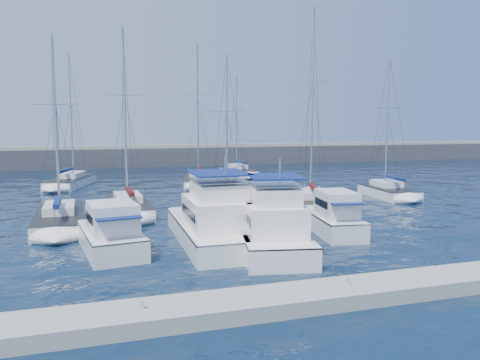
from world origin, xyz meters
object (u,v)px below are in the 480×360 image
object	(u,v)px
sailboat_back_c	(238,172)
sailboat_mid_d	(312,203)
motor_yacht_port_outer	(111,235)
motor_yacht_stbd_outer	(333,219)
motor_yacht_port_inner	(215,224)
sailboat_mid_e	(388,192)
sailboat_mid_b	(129,207)
sailboat_back_b	(199,180)
sailboat_mid_a	(60,220)
sailboat_mid_c	(230,207)
motor_yacht_stbd_inner	(273,233)
sailboat_back_a	(71,182)

from	to	relation	value
sailboat_back_c	sailboat_mid_d	bearing A→B (deg)	-94.44
motor_yacht_port_outer	motor_yacht_stbd_outer	size ratio (longest dim) A/B	1.01
motor_yacht_port_inner	sailboat_mid_e	size ratio (longest dim) A/B	0.78
sailboat_mid_b	sailboat_mid_d	distance (m)	14.62
sailboat_mid_b	sailboat_back_b	size ratio (longest dim) A/B	0.89
motor_yacht_port_outer	sailboat_mid_a	world-z (taller)	sailboat_mid_a
sailboat_mid_b	sailboat_mid_c	bearing A→B (deg)	-18.02
sailboat_mid_b	sailboat_mid_c	xyz separation A→B (m)	(7.53, -2.21, -0.01)
motor_yacht_stbd_inner	sailboat_back_c	distance (m)	37.80
motor_yacht_port_outer	sailboat_mid_b	world-z (taller)	sailboat_mid_b
sailboat_back_a	sailboat_back_c	size ratio (longest dim) A/B	1.11
motor_yacht_port_inner	sailboat_back_b	distance (m)	26.55
sailboat_mid_c	motor_yacht_stbd_outer	bearing A→B (deg)	-65.40
motor_yacht_stbd_inner	sailboat_mid_c	xyz separation A→B (m)	(0.90, 11.45, -0.63)
sailboat_back_c	sailboat_back_b	bearing A→B (deg)	-133.95
sailboat_mid_a	sailboat_back_c	distance (m)	33.57
sailboat_mid_d	sailboat_back_b	distance (m)	18.65
motor_yacht_port_inner	sailboat_back_a	size ratio (longest dim) A/B	0.69
sailboat_back_a	motor_yacht_stbd_outer	bearing A→B (deg)	-43.19
motor_yacht_stbd_inner	sailboat_back_b	size ratio (longest dim) A/B	0.52
motor_yacht_port_inner	sailboat_mid_d	bearing A→B (deg)	40.05
sailboat_mid_b	sailboat_back_a	distance (m)	19.17
sailboat_back_b	sailboat_mid_e	bearing A→B (deg)	-30.58
sailboat_back_a	sailboat_back_c	world-z (taller)	sailboat_back_a
sailboat_mid_e	sailboat_back_a	world-z (taller)	sailboat_back_a
sailboat_mid_d	sailboat_mid_b	bearing A→B (deg)	-170.65
sailboat_mid_a	sailboat_mid_e	bearing A→B (deg)	8.13
sailboat_back_a	motor_yacht_stbd_inner	bearing A→B (deg)	-53.67
motor_yacht_port_outer	sailboat_back_a	world-z (taller)	sailboat_back_a
motor_yacht_port_inner	sailboat_mid_a	world-z (taller)	sailboat_mid_a
sailboat_mid_d	sailboat_mid_e	xyz separation A→B (m)	(9.80, 3.68, -0.01)
motor_yacht_stbd_inner	sailboat_back_c	xyz separation A→B (m)	(9.32, 36.63, -0.62)
motor_yacht_port_inner	motor_yacht_stbd_outer	xyz separation A→B (m)	(7.81, 0.27, -0.19)
motor_yacht_port_outer	sailboat_back_a	distance (m)	29.56
sailboat_mid_a	sailboat_mid_b	size ratio (longest dim) A/B	0.90
sailboat_mid_b	sailboat_mid_c	world-z (taller)	sailboat_mid_b
sailboat_back_c	sailboat_back_a	bearing A→B (deg)	-168.96
sailboat_mid_a	sailboat_mid_b	world-z (taller)	sailboat_mid_b
sailboat_mid_a	sailboat_back_b	bearing A→B (deg)	53.02
motor_yacht_stbd_inner	sailboat_back_b	bearing A→B (deg)	96.98
sailboat_mid_e	sailboat_mid_b	bearing A→B (deg)	-171.58
sailboat_mid_e	sailboat_back_c	xyz separation A→B (m)	(-8.27, 21.73, -0.01)
motor_yacht_port_inner	sailboat_mid_d	distance (m)	13.21
sailboat_mid_a	motor_yacht_port_inner	bearing A→B (deg)	-40.37
sailboat_back_a	motor_yacht_port_inner	bearing A→B (deg)	-56.15
sailboat_mid_d	sailboat_back_c	distance (m)	25.46
sailboat_back_b	sailboat_back_c	size ratio (longest dim) A/B	1.19
sailboat_back_b	sailboat_back_c	distance (m)	10.40
sailboat_mid_b	sailboat_back_b	bearing A→B (deg)	58.38
sailboat_back_a	sailboat_back_b	world-z (taller)	sailboat_back_b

